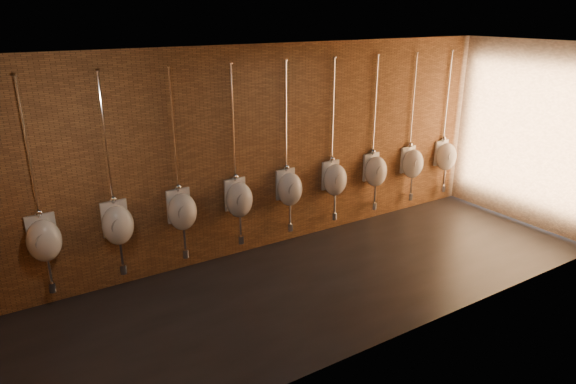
% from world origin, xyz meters
% --- Properties ---
extents(ground, '(8.50, 8.50, 0.00)m').
position_xyz_m(ground, '(0.00, 0.00, 0.00)').
color(ground, black).
rests_on(ground, ground).
extents(room_shell, '(8.54, 3.04, 3.22)m').
position_xyz_m(room_shell, '(0.00, 0.00, 2.01)').
color(room_shell, black).
rests_on(room_shell, ground).
extents(urinal_0, '(0.44, 0.39, 2.72)m').
position_xyz_m(urinal_0, '(-3.47, 1.35, 0.97)').
color(urinal_0, white).
rests_on(urinal_0, ground).
extents(urinal_1, '(0.44, 0.39, 2.72)m').
position_xyz_m(urinal_1, '(-2.56, 1.35, 0.97)').
color(urinal_1, white).
rests_on(urinal_1, ground).
extents(urinal_2, '(0.44, 0.39, 2.72)m').
position_xyz_m(urinal_2, '(-1.66, 1.35, 0.97)').
color(urinal_2, white).
rests_on(urinal_2, ground).
extents(urinal_3, '(0.44, 0.39, 2.72)m').
position_xyz_m(urinal_3, '(-0.75, 1.35, 0.97)').
color(urinal_3, white).
rests_on(urinal_3, ground).
extents(urinal_4, '(0.44, 0.39, 2.72)m').
position_xyz_m(urinal_4, '(0.15, 1.35, 0.97)').
color(urinal_4, white).
rests_on(urinal_4, ground).
extents(urinal_5, '(0.44, 0.39, 2.72)m').
position_xyz_m(urinal_5, '(1.06, 1.35, 0.97)').
color(urinal_5, white).
rests_on(urinal_5, ground).
extents(urinal_6, '(0.44, 0.39, 2.72)m').
position_xyz_m(urinal_6, '(1.96, 1.35, 0.97)').
color(urinal_6, white).
rests_on(urinal_6, ground).
extents(urinal_7, '(0.44, 0.39, 2.72)m').
position_xyz_m(urinal_7, '(2.86, 1.35, 0.97)').
color(urinal_7, white).
rests_on(urinal_7, ground).
extents(urinal_8, '(0.44, 0.39, 2.72)m').
position_xyz_m(urinal_8, '(3.77, 1.35, 0.97)').
color(urinal_8, white).
rests_on(urinal_8, ground).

